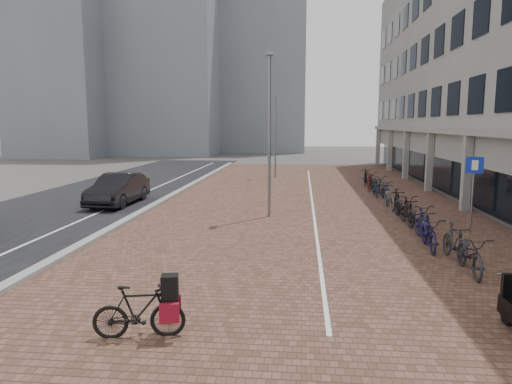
{
  "coord_description": "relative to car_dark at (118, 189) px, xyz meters",
  "views": [
    {
      "loc": [
        1.66,
        -10.94,
        3.78
      ],
      "look_at": [
        0.0,
        6.0,
        1.3
      ],
      "focal_mm": 32.74,
      "sensor_mm": 36.0,
      "label": 1
    }
  ],
  "objects": [
    {
      "name": "street_asphalt",
      "position": [
        -2.05,
        1.87,
        -0.73
      ],
      "size": [
        8.0,
        50.0,
        0.03
      ],
      "primitive_type": "cube",
      "color": "black",
      "rests_on": "ground"
    },
    {
      "name": "lane_line",
      "position": [
        -0.05,
        1.87,
        -0.71
      ],
      "size": [
        0.12,
        44.0,
        0.0
      ],
      "primitive_type": "cube",
      "color": "white",
      "rests_on": "street_asphalt"
    },
    {
      "name": "plaza_brick",
      "position": [
        8.95,
        1.87,
        -0.72
      ],
      "size": [
        14.5,
        42.0,
        0.04
      ],
      "primitive_type": "cube",
      "color": "brown",
      "rests_on": "ground"
    },
    {
      "name": "bg_towers",
      "position": [
        -7.38,
        38.81,
        13.23
      ],
      "size": [
        33.0,
        23.0,
        32.0
      ],
      "color": "gray",
      "rests_on": "ground"
    },
    {
      "name": "curb",
      "position": [
        1.85,
        1.87,
        -0.66
      ],
      "size": [
        0.35,
        42.0,
        0.14
      ],
      "primitive_type": "cube",
      "color": "gray",
      "rests_on": "ground"
    },
    {
      "name": "parking_sign",
      "position": [
        14.45,
        -4.66,
        1.1
      ],
      "size": [
        0.54,
        0.24,
        2.69
      ],
      "rotation": [
        0.0,
        0.0,
        -0.37
      ],
      "color": "slate",
      "rests_on": "ground"
    },
    {
      "name": "hero_bike",
      "position": [
        5.79,
        -13.46,
        -0.22
      ],
      "size": [
        1.69,
        0.76,
        1.15
      ],
      "rotation": [
        0.0,
        0.0,
        1.76
      ],
      "color": "black",
      "rests_on": "ground"
    },
    {
      "name": "parking_line",
      "position": [
        9.15,
        1.87,
        -0.7
      ],
      "size": [
        0.1,
        30.0,
        0.0
      ],
      "primitive_type": "cube",
      "color": "white",
      "rests_on": "plaza_brick"
    },
    {
      "name": "lamp_far",
      "position": [
        6.76,
        11.75,
        2.11
      ],
      "size": [
        0.12,
        0.12,
        5.68
      ],
      "primitive_type": "cylinder",
      "color": "slate",
      "rests_on": "ground"
    },
    {
      "name": "car_dark",
      "position": [
        0.0,
        0.0,
        0.0
      ],
      "size": [
        1.65,
        4.49,
        1.47
      ],
      "primitive_type": "imported",
      "rotation": [
        0.0,
        0.0,
        -0.02
      ],
      "color": "black",
      "rests_on": "ground"
    },
    {
      "name": "lamp_near",
      "position": [
        7.31,
        -2.3,
        2.52
      ],
      "size": [
        0.12,
        0.12,
        6.51
      ],
      "primitive_type": "cylinder",
      "color": "slate",
      "rests_on": "ground"
    },
    {
      "name": "bike_row",
      "position": [
        12.68,
        0.07,
        -0.21
      ],
      "size": [
        1.21,
        20.4,
        1.05
      ],
      "color": "#222227",
      "rests_on": "ground"
    },
    {
      "name": "ground",
      "position": [
        6.95,
        -10.13,
        -0.73
      ],
      "size": [
        140.0,
        140.0,
        0.0
      ],
      "primitive_type": "plane",
      "color": "#474442",
      "rests_on": "ground"
    }
  ]
}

